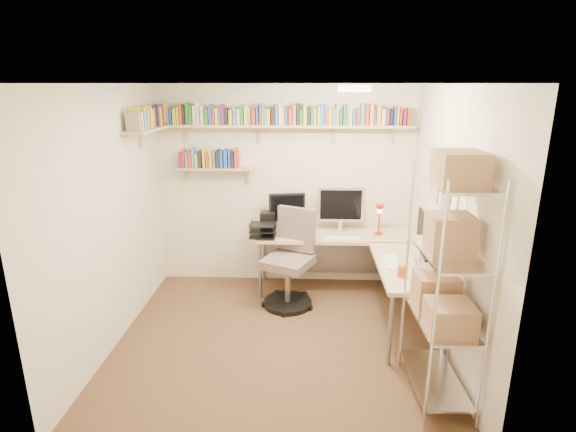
# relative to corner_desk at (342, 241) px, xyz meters

# --- Properties ---
(ground) EXTENTS (3.20, 3.20, 0.00)m
(ground) POSITION_rel_corner_desk_xyz_m (-0.70, -0.94, -0.74)
(ground) COLOR #452E1D
(ground) RESTS_ON ground
(room_shell) EXTENTS (3.24, 3.04, 2.52)m
(room_shell) POSITION_rel_corner_desk_xyz_m (-0.69, -0.93, 0.81)
(room_shell) COLOR beige
(room_shell) RESTS_ON ground
(wall_shelves) EXTENTS (3.12, 1.09, 0.80)m
(wall_shelves) POSITION_rel_corner_desk_xyz_m (-1.12, 0.36, 1.29)
(wall_shelves) COLOR tan
(wall_shelves) RESTS_ON ground
(corner_desk) EXTENTS (2.00, 1.90, 1.30)m
(corner_desk) POSITION_rel_corner_desk_xyz_m (0.00, 0.00, 0.00)
(corner_desk) COLOR #D7B58C
(corner_desk) RESTS_ON ground
(office_chair) EXTENTS (0.66, 0.67, 1.13)m
(office_chair) POSITION_rel_corner_desk_xyz_m (-0.59, -0.13, -0.26)
(office_chair) COLOR black
(office_chair) RESTS_ON ground
(wire_rack) EXTENTS (0.44, 0.84, 2.05)m
(wire_rack) POSITION_rel_corner_desk_xyz_m (0.66, -1.71, 0.46)
(wire_rack) COLOR silver
(wire_rack) RESTS_ON ground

